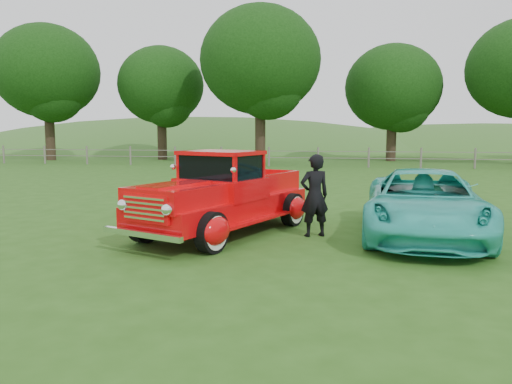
# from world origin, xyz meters

# --- Properties ---
(ground) EXTENTS (140.00, 140.00, 0.00)m
(ground) POSITION_xyz_m (0.00, 0.00, 0.00)
(ground) COLOR #295316
(ground) RESTS_ON ground
(distant_hills) EXTENTS (116.00, 60.00, 18.00)m
(distant_hills) POSITION_xyz_m (-4.08, 59.46, -4.55)
(distant_hills) COLOR #395F23
(distant_hills) RESTS_ON ground
(fence_line) EXTENTS (48.00, 0.12, 1.20)m
(fence_line) POSITION_xyz_m (0.00, 22.00, 0.60)
(fence_line) COLOR slate
(fence_line) RESTS_ON ground
(tree_far_west) EXTENTS (7.60, 7.60, 9.93)m
(tree_far_west) POSITION_xyz_m (-20.00, 26.00, 6.49)
(tree_far_west) COLOR black
(tree_far_west) RESTS_ON ground
(tree_mid_west) EXTENTS (6.40, 6.40, 8.46)m
(tree_mid_west) POSITION_xyz_m (-12.00, 28.00, 5.55)
(tree_mid_west) COLOR black
(tree_mid_west) RESTS_ON ground
(tree_near_west) EXTENTS (8.00, 8.00, 10.42)m
(tree_near_west) POSITION_xyz_m (-4.00, 25.00, 6.80)
(tree_near_west) COLOR black
(tree_near_west) RESTS_ON ground
(tree_near_east) EXTENTS (6.80, 6.80, 8.33)m
(tree_near_east) POSITION_xyz_m (5.00, 29.00, 5.25)
(tree_near_east) COLOR black
(tree_near_east) RESTS_ON ground
(red_pickup) EXTENTS (3.57, 5.27, 1.78)m
(red_pickup) POSITION_xyz_m (-1.26, 1.87, 0.80)
(red_pickup) COLOR black
(red_pickup) RESTS_ON ground
(teal_sedan) EXTENTS (2.81, 5.24, 1.40)m
(teal_sedan) POSITION_xyz_m (2.92, 2.20, 0.70)
(teal_sedan) COLOR #30C0B0
(teal_sedan) RESTS_ON ground
(man) EXTENTS (0.74, 0.64, 1.72)m
(man) POSITION_xyz_m (0.67, 1.92, 0.86)
(man) COLOR black
(man) RESTS_ON ground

